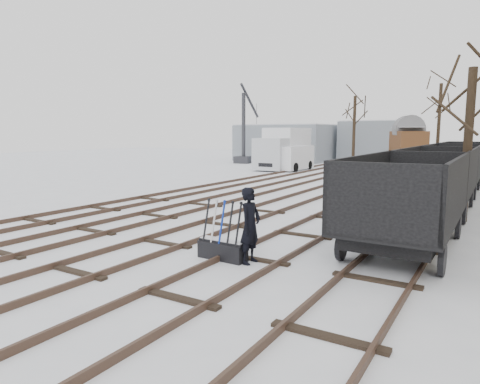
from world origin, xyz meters
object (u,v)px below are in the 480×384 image
Objects in this scene: ground_frame at (222,248)px; box_van_wagon at (408,145)px; worker at (250,226)px; lorry at (284,148)px; freight_wagon_a at (406,214)px; crane at (245,143)px; panel_van at (292,158)px.

box_van_wagon is at bearing 95.19° from ground_frame.
worker reaches higher than ground_frame.
box_van_wagon is at bearing 4.91° from worker.
worker is 0.23× the size of lorry.
crane reaches higher than freight_wagon_a.
lorry is at bearing -171.58° from box_van_wagon.
box_van_wagon reaches higher than panel_van.
lorry is (-14.44, 22.34, 0.88)m from freight_wagon_a.
box_van_wagon reaches higher than lorry.
freight_wagon_a is (2.99, 3.39, 0.04)m from worker.
box_van_wagon reaches higher than ground_frame.
panel_van is at bearing 113.53° from ground_frame.
freight_wagon_a is (3.74, 3.49, 0.70)m from ground_frame.
freight_wagon_a is 25.02m from panel_van.
worker is at bearing -69.61° from lorry.
ground_frame is at bearing -137.05° from freight_wagon_a.
crane is (-15.90, -1.72, 0.02)m from box_van_wagon.
worker is 28.17m from lorry.
box_van_wagon is 1.14× the size of panel_van.
crane is at bearing 147.89° from panel_van.
lorry is 0.99× the size of crane.
box_van_wagon is (-5.05, 28.19, 1.15)m from freight_wagon_a.
lorry reaches higher than worker.
crane reaches higher than panel_van.
box_van_wagon is (-2.06, 31.58, 1.20)m from worker.
crane reaches higher than lorry.
lorry is at bearing 143.44° from panel_van.
ground_frame is 1.00m from worker.
crane is (-20.96, 26.48, 1.17)m from freight_wagon_a.
ground_frame is 0.18× the size of crane.
worker is 31.67m from box_van_wagon.
worker is 0.23× the size of crane.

